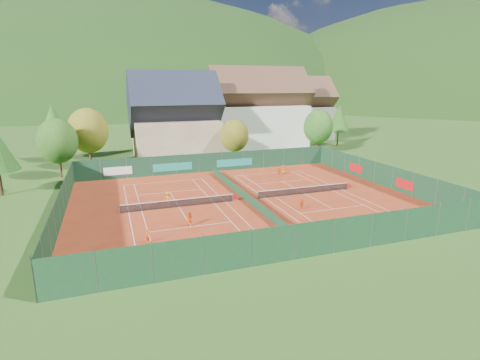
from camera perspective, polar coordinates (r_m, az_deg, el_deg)
name	(u,v)px	position (r m, az deg, el deg)	size (l,w,h in m)	color
ground	(246,200)	(44.87, 0.85, -3.10)	(600.00, 600.00, 0.00)	#295019
clay_pad	(246,200)	(44.86, 0.85, -3.07)	(40.00, 32.00, 0.01)	#9C3117
court_markings_left	(179,207)	(42.88, -9.26, -4.08)	(11.03, 23.83, 0.00)	white
court_markings_right	(305,194)	(48.10, 9.83, -2.07)	(11.03, 23.83, 0.00)	white
tennis_net_left	(180,203)	(42.75, -9.08, -3.44)	(13.30, 0.10, 1.02)	#59595B
tennis_net_right	(306,190)	(48.04, 10.02, -1.48)	(13.30, 0.10, 1.02)	#59595B
court_divider	(246,196)	(44.71, 0.85, -2.46)	(0.03, 28.80, 1.00)	#143720
fence_north	(208,163)	(59.17, -4.93, 2.64)	(40.00, 0.10, 3.00)	#133621
fence_south	(315,239)	(30.76, 11.34, -8.79)	(40.00, 0.04, 3.00)	#14381E
fence_west	(61,206)	(42.20, -25.60, -3.54)	(0.04, 32.00, 3.00)	#13351B
fence_east	(383,175)	(54.52, 20.97, 0.73)	(0.09, 32.00, 3.00)	#13351E
chalet	(175,122)	(71.46, -9.89, 8.69)	(16.20, 12.00, 16.00)	beige
hotel_block_a	(258,113)	(82.37, 2.69, 10.14)	(21.60, 11.00, 17.25)	silver
hotel_block_b	(298,113)	(95.59, 8.77, 10.12)	(17.28, 10.00, 15.50)	silver
tree_west_front	(57,141)	(61.10, -26.06, 5.34)	(5.72, 5.72, 8.69)	#492C1A
tree_west_mid	(88,131)	(66.63, -22.16, 6.97)	(6.44, 6.44, 9.78)	#4E341B
tree_west_back	(53,123)	(75.01, -26.59, 7.75)	(5.60, 5.60, 10.00)	#422A17
tree_center	(234,136)	(66.12, -0.86, 6.79)	(5.01, 5.01, 7.60)	#482D1A
tree_east_front	(318,127)	(75.41, 11.84, 7.94)	(5.72, 5.72, 8.69)	#4D2C1B
tree_east_mid	(339,118)	(87.43, 14.84, 9.06)	(5.04, 5.04, 9.00)	#49291A
tree_east_back	(290,114)	(90.20, 7.70, 9.99)	(7.15, 7.15, 10.86)	#4B311B
mountain_backdrop	(173,158)	(282.08, -10.22, 3.30)	(820.00, 530.00, 242.00)	black
ball_hopper	(408,217)	(41.32, 24.28, -5.14)	(0.34, 0.34, 0.80)	slate
loose_ball_0	(162,227)	(37.29, -11.80, -7.04)	(0.07, 0.07, 0.07)	#CCD833
loose_ball_1	(321,223)	(38.43, 12.25, -6.40)	(0.07, 0.07, 0.07)	#CCD833
player_left_near	(147,237)	(33.82, -13.92, -8.36)	(0.46, 0.30, 1.26)	#F65D15
player_left_mid	(190,219)	(36.84, -7.69, -5.96)	(0.71, 0.55, 1.46)	#F25215
player_left_far	(168,198)	(43.73, -10.94, -2.74)	(1.00, 0.58, 1.56)	orange
player_right_near	(302,204)	(41.79, 9.37, -3.66)	(0.76, 0.32, 1.31)	orange
player_right_far_a	(283,169)	(58.41, 6.61, 1.62)	(0.63, 0.41, 1.29)	#D66113
player_right_far_b	(279,172)	(56.94, 5.97, 1.29)	(1.18, 0.38, 1.28)	orange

